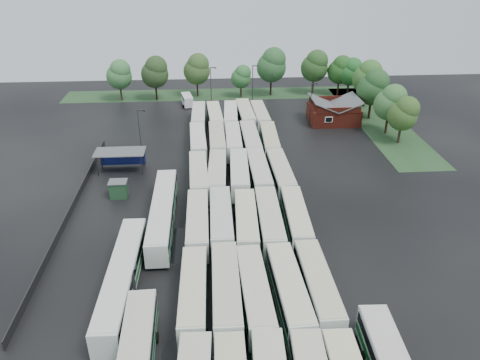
{
  "coord_description": "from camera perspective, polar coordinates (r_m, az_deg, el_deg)",
  "views": [
    {
      "loc": [
        -2.29,
        -50.19,
        34.34
      ],
      "look_at": [
        2.0,
        12.0,
        2.5
      ],
      "focal_mm": 35.0,
      "sensor_mm": 36.0,
      "label": 1
    }
  ],
  "objects": [
    {
      "name": "ground",
      "position": [
        60.86,
        -1.11,
        -7.3
      ],
      "size": [
        160.0,
        160.0,
        0.0
      ],
      "primitive_type": "plane",
      "color": "black",
      "rests_on": "ground"
    },
    {
      "name": "brick_building",
      "position": [
        101.92,
        11.33,
        7.94
      ],
      "size": [
        10.07,
        8.6,
        5.39
      ],
      "color": "maroon",
      "rests_on": "ground"
    },
    {
      "name": "wash_shed",
      "position": [
        80.12,
        -14.36,
        3.13
      ],
      "size": [
        8.2,
        4.2,
        3.58
      ],
      "color": "#2D2D30",
      "rests_on": "ground"
    },
    {
      "name": "utility_hut",
      "position": [
        72.29,
        -14.58,
        -1.07
      ],
      "size": [
        2.7,
        2.2,
        2.62
      ],
      "color": "#1B3F22",
      "rests_on": "ground"
    },
    {
      "name": "grass_strip_north",
      "position": [
        120.08,
        -1.76,
        10.43
      ],
      "size": [
        80.0,
        10.0,
        0.01
      ],
      "primitive_type": "cube",
      "color": "#21411F",
      "rests_on": "ground"
    },
    {
      "name": "grass_strip_east",
      "position": [
        105.56,
        16.52,
        6.94
      ],
      "size": [
        10.0,
        50.0,
        0.01
      ],
      "primitive_type": "cube",
      "color": "#21411F",
      "rests_on": "ground"
    },
    {
      "name": "west_fence",
      "position": [
        70.15,
        -19.93,
        -3.49
      ],
      "size": [
        0.1,
        50.0,
        1.2
      ],
      "primitive_type": "cube",
      "color": "#2D2D30",
      "rests_on": "ground"
    },
    {
      "name": "bus_r1c0",
      "position": [
        49.84,
        -5.7,
        -13.65
      ],
      "size": [
        2.85,
        12.74,
        3.54
      ],
      "rotation": [
        0.0,
        0.0,
        -0.01
      ],
      "color": "silver",
      "rests_on": "ground"
    },
    {
      "name": "bus_r1c1",
      "position": [
        49.78,
        -1.71,
        -13.39
      ],
      "size": [
        2.94,
        13.41,
        3.73
      ],
      "rotation": [
        0.0,
        0.0,
        -0.01
      ],
      "color": "silver",
      "rests_on": "ground"
    },
    {
      "name": "bus_r1c2",
      "position": [
        49.68,
        1.79,
        -13.6
      ],
      "size": [
        3.15,
        13.04,
        3.61
      ],
      "rotation": [
        0.0,
        0.0,
        0.03
      ],
      "color": "silver",
      "rests_on": "ground"
    },
    {
      "name": "bus_r1c3",
      "position": [
        50.06,
        5.97,
        -13.33
      ],
      "size": [
        3.29,
        13.33,
        3.68
      ],
      "rotation": [
        0.0,
        0.0,
        0.04
      ],
      "color": "silver",
      "rests_on": "ground"
    },
    {
      "name": "bus_r1c4",
      "position": [
        51.05,
        9.43,
        -12.7
      ],
      "size": [
        2.9,
        13.06,
        3.63
      ],
      "rotation": [
        0.0,
        0.0,
        0.01
      ],
      "color": "silver",
      "rests_on": "ground"
    },
    {
      "name": "bus_r2c0",
      "position": [
        60.61,
        -5.18,
        -5.32
      ],
      "size": [
        2.83,
        13.09,
        3.64
      ],
      "rotation": [
        0.0,
        0.0,
        0.0
      ],
      "color": "silver",
      "rests_on": "ground"
    },
    {
      "name": "bus_r2c1",
      "position": [
        61.01,
        -2.32,
        -4.95
      ],
      "size": [
        2.88,
        13.25,
        3.69
      ],
      "rotation": [
        0.0,
        0.0,
        -0.0
      ],
      "color": "silver",
      "rests_on": "ground"
    },
    {
      "name": "bus_r2c2",
      "position": [
        60.62,
        0.75,
        -5.21
      ],
      "size": [
        3.23,
        13.01,
        3.59
      ],
      "rotation": [
        0.0,
        0.0,
        -0.04
      ],
      "color": "silver",
      "rests_on": "ground"
    },
    {
      "name": "bus_r2c3",
      "position": [
        60.86,
        3.59,
        -5.04
      ],
      "size": [
        3.15,
        13.5,
        3.74
      ],
      "rotation": [
        0.0,
        0.0,
        -0.02
      ],
      "color": "silver",
      "rests_on": "ground"
    },
    {
      "name": "bus_r2c4",
      "position": [
        61.81,
        6.82,
        -4.74
      ],
      "size": [
        3.2,
        12.98,
        3.59
      ],
      "rotation": [
        0.0,
        0.0,
        -0.04
      ],
      "color": "silver",
      "rests_on": "ground"
    },
    {
      "name": "bus_r3c0",
      "position": [
        72.48,
        -5.06,
        0.42
      ],
      "size": [
        3.21,
        13.02,
        3.6
      ],
      "rotation": [
        0.0,
        0.0,
        0.04
      ],
      "color": "silver",
      "rests_on": "ground"
    },
    {
      "name": "bus_r3c1",
      "position": [
        72.88,
        -2.78,
        0.66
      ],
      "size": [
        3.38,
        13.08,
        3.61
      ],
      "rotation": [
        0.0,
        0.0,
        -0.05
      ],
      "color": "silver",
      "rests_on": "ground"
    },
    {
      "name": "bus_r3c2",
      "position": [
        72.87,
        -0.09,
        0.73
      ],
      "size": [
        3.31,
        13.29,
        3.67
      ],
      "rotation": [
        0.0,
        0.0,
        -0.04
      ],
      "color": "silver",
      "rests_on": "ground"
    },
    {
      "name": "bus_r3c3",
      "position": [
        73.21,
        2.31,
        0.85
      ],
      "size": [
        3.0,
        13.31,
        3.7
      ],
      "rotation": [
        0.0,
        0.0,
        0.01
      ],
      "color": "silver",
      "rests_on": "ground"
    },
    {
      "name": "bus_r3c4",
      "position": [
        73.14,
        4.94,
        0.73
      ],
      "size": [
        3.07,
        13.27,
        3.68
      ],
      "rotation": [
        0.0,
        0.0,
        0.02
      ],
      "color": "silver",
      "rests_on": "ground"
    },
    {
      "name": "bus_r4c0",
      "position": [
        85.06,
        -5.14,
        4.6
      ],
      "size": [
        3.27,
        13.14,
        3.63
      ],
      "rotation": [
        0.0,
        0.0,
        0.04
      ],
      "color": "silver",
      "rests_on": "ground"
    },
    {
      "name": "bus_r4c1",
      "position": [
        85.24,
        -2.81,
        4.73
      ],
      "size": [
        2.92,
        13.11,
        3.64
      ],
      "rotation": [
        0.0,
        0.0,
        0.01
      ],
      "color": "silver",
      "rests_on": "ground"
    },
    {
      "name": "bus_r4c2",
      "position": [
        85.3,
        -0.82,
        4.75
      ],
      "size": [
        2.89,
        12.9,
        3.58
      ],
      "rotation": [
        0.0,
        0.0,
        -0.01
      ],
      "color": "silver",
      "rests_on": "ground"
    },
    {
      "name": "bus_r4c3",
      "position": [
        85.13,
        1.28,
        4.76
      ],
      "size": [
        3.05,
        13.44,
        3.73
      ],
      "rotation": [
        0.0,
        0.0,
        0.01
      ],
      "color": "silver",
      "rests_on": "ground"
    },
    {
      "name": "bus_r4c4",
      "position": [
        85.38,
        3.62,
        4.73
      ],
      "size": [
        3.23,
        13.05,
        3.61
      ],
      "rotation": [
        0.0,
        0.0,
        -0.04
      ],
      "color": "silver",
      "rests_on": "ground"
    },
    {
      "name": "bus_r5c0",
      "position": [
        97.69,
        -5.06,
        7.59
      ],
      "size": [
        2.83,
        12.8,
        3.56
      ],
      "rotation": [
        0.0,
        0.0,
        -0.01
      ],
      "color": "silver",
      "rests_on": "ground"
    },
    {
      "name": "bus_r5c1",
      "position": [
        97.69,
        -3.09,
        7.65
      ],
      "size": [
        3.34,
        12.81,
        3.53
      ],
      "rotation": [
        0.0,
        0.0,
        0.05
      ],
      "color": "silver",
      "rests_on": "ground"
    },
    {
      "name": "bus_r5c2",
      "position": [
        97.81,
        -1.15,
        7.72
      ],
      "size": [
        3.29,
        12.9,
        3.56
      ],
      "rotation": [
        0.0,
        0.0,
        -0.05
      ],
      "color": "silver",
      "rests_on": "ground"
    },
    {
      "name": "bus_r5c3",
      "position": [
        98.22,
        0.66,
        7.87
      ],
      "size": [
        3.37,
        13.57,
        3.75
      ],
      "rotation": [
        0.0,
        0.0,
        0.04
      ],
      "color": "silver",
      "rests_on": "ground"
    },
    {
      "name": "bus_r5c4",
      "position": [
        98.08,
        2.45,
        7.76
      ],
      "size": [
        3.1,
        12.94,
        3.58
      ],
      "rotation": [
        0.0,
        0.0,
        0.03
      ],
      "color": "silver",
      "rests_on": "ground"
    },
    {
      "name": "artic_bus_west_b",
      "position": [
        63.41,
        -9.4,
        -3.95
      ],
      "size": [
        2.93,
        20.04,
        3.72
      ],
      "rotation": [
        0.0,
        0.0,
        0.0
      ],
      "color": "silver",
      "rests_on": "ground"
    },
    {
      "name": "artic_bus_west_c",
      "position": [
        52.97,
        -14.16,
        -11.54
      ],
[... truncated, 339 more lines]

